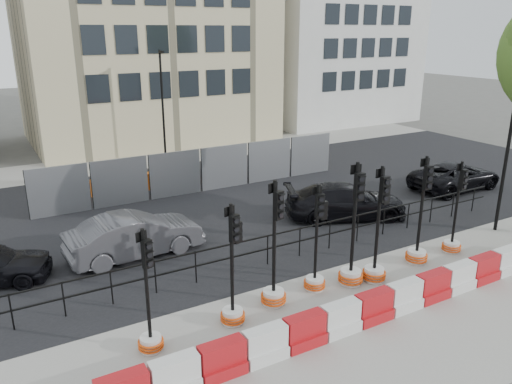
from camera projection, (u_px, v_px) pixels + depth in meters
ground at (322, 271)px, 15.12m from camera, size 120.00×120.00×0.00m
sidewalk_near at (393, 318)px, 12.64m from camera, size 40.00×6.00×0.02m
road at (221, 204)px, 20.89m from camera, size 40.00×14.00×0.03m
sidewalk_far at (151, 159)px, 28.32m from camera, size 40.00×4.00×0.02m
building_white at (331, 16)px, 38.82m from camera, size 12.00×9.06×16.00m
kerb_railing at (300, 237)px, 15.90m from camera, size 18.00×0.04×1.00m
heras_fencing at (185, 174)px, 22.69m from camera, size 14.33×1.72×2.00m
lamp_post_far at (163, 103)px, 26.72m from camera, size 0.12×0.56×6.00m
lamp_post_near at (509, 144)px, 17.24m from camera, size 0.12×0.56×6.00m
barrier_row at (389, 302)px, 12.70m from camera, size 14.65×0.50×0.80m
traffic_signal_a at (150, 327)px, 11.20m from camera, size 0.59×0.59×2.99m
traffic_signal_b at (233, 296)px, 12.22m from camera, size 0.62×0.62×3.16m
traffic_signal_c at (274, 280)px, 13.08m from camera, size 0.68×0.68×3.46m
traffic_signal_d at (316, 266)px, 13.83m from camera, size 0.61×0.61×3.11m
traffic_signal_e at (352, 260)px, 14.14m from camera, size 0.72×0.72×3.64m
traffic_signal_f at (376, 255)px, 14.30m from camera, size 0.68×0.68×3.47m
traffic_signal_g at (418, 242)px, 15.46m from camera, size 0.68×0.68×3.46m
traffic_signal_h at (453, 234)px, 16.23m from camera, size 0.61×0.61×3.09m
car_b at (135, 235)px, 15.96m from camera, size 2.05×4.51×1.42m
car_c at (346, 201)px, 19.24m from camera, size 5.27×6.04×1.36m
car_d at (455, 176)px, 22.72m from camera, size 2.21×4.58×1.26m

